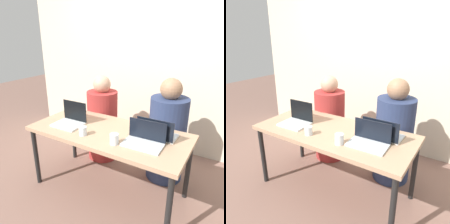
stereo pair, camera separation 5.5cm
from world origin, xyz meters
The scene contains 10 objects.
ground_plane centered at (0.00, 0.00, 0.00)m, with size 12.00×12.00×0.00m, color #7B5A4E.
back_wall centered at (0.00, 1.30, 1.18)m, with size 4.50×0.10×2.35m, color beige.
desk centered at (0.00, 0.00, 0.66)m, with size 1.62×0.74×0.72m.
person_on_left centered at (-0.44, 0.56, 0.51)m, with size 0.46×0.46×1.15m.
person_on_right centered at (0.44, 0.56, 0.54)m, with size 0.52×0.52×1.21m.
laptop_front_right centered at (0.42, -0.07, 0.77)m, with size 0.36×0.24×0.20m.
laptop_back_right centered at (0.47, 0.12, 0.77)m, with size 0.36×0.24×0.20m.
laptop_front_left centered at (-0.44, -0.07, 0.77)m, with size 0.31×0.28×0.24m.
water_glass_right centered at (0.19, -0.21, 0.76)m, with size 0.08×0.08×0.10m.
water_glass_left centered at (-0.16, -0.21, 0.76)m, with size 0.08×0.08×0.09m.
Camera 1 is at (1.08, -1.70, 1.67)m, focal length 35.00 mm.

